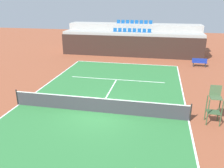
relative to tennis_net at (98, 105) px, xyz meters
The scene contains 15 objects.
ground_plane 0.51m from the tennis_net, ahead, with size 80.00×80.00×0.00m, color brown.
court_surface 0.50m from the tennis_net, ahead, with size 11.00×24.00×0.01m, color #2D7238.
baseline_far 11.96m from the tennis_net, 90.00° to the left, with size 11.00×0.10×0.00m, color white.
sideline_left 5.47m from the tennis_net, behind, with size 0.10×24.00×0.00m, color white.
sideline_right 5.47m from the tennis_net, ahead, with size 0.10×24.00×0.00m, color white.
service_line_far 6.42m from the tennis_net, 90.00° to the left, with size 8.26×0.10×0.00m, color white.
centre_service_line 3.24m from the tennis_net, 90.00° to the left, with size 0.10×6.40×0.00m, color white.
back_wall 15.14m from the tennis_net, 90.00° to the left, with size 17.18×0.30×2.51m, color black.
stands_tier_lower 16.50m from the tennis_net, 90.00° to the left, with size 17.18×2.40×2.83m, color #9E9E99.
stands_tier_upper 18.92m from the tennis_net, 90.00° to the left, with size 17.18×2.40×3.62m, color #9E9E99.
seating_row_lower 16.75m from the tennis_net, 90.00° to the left, with size 4.70×0.44×0.44m.
seating_row_upper 19.25m from the tennis_net, 90.00° to the left, with size 4.70×0.44×0.44m.
tennis_net is the anchor object (origin of this frame).
umpire_chair 6.73m from the tennis_net, ahead, with size 0.76×0.66×2.20m.
player_bench 14.50m from the tennis_net, 58.04° to the left, with size 1.50×0.40×0.85m.
Camera 1 is at (3.51, -12.60, 6.62)m, focal length 37.40 mm.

